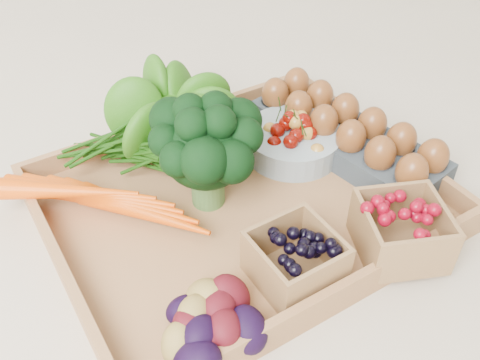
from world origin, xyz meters
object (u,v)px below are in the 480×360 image
egg_carton (345,140)px  cherry_bowl (293,142)px  broccoli (207,168)px  tray (240,206)px

egg_carton → cherry_bowl: bearing=142.3°
broccoli → tray: bearing=-37.1°
cherry_bowl → egg_carton: bearing=-28.0°
broccoli → egg_carton: size_ratio=0.48×
tray → broccoli: size_ratio=3.36×
cherry_bowl → tray: bearing=-156.8°
tray → cherry_bowl: (0.14, 0.06, 0.03)m
tray → broccoli: (-0.04, 0.03, 0.07)m
broccoli → cherry_bowl: broccoli is taller
tray → cherry_bowl: 0.15m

